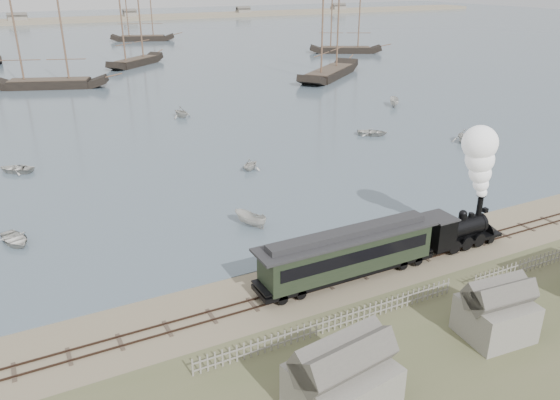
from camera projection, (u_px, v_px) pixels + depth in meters
name	position (u px, v px, depth m)	size (l,w,h in m)	color
ground	(357.00, 260.00, 43.32)	(600.00, 600.00, 0.00)	gray
harbor_water	(66.00, 41.00, 182.78)	(600.00, 336.00, 0.06)	#435660
rail_track	(372.00, 271.00, 41.67)	(120.00, 1.80, 0.16)	#37261E
picket_fence_west	(335.00, 330.00, 34.83)	(19.00, 0.10, 1.20)	slate
picket_fence_east	(545.00, 266.00, 42.46)	(15.00, 0.10, 1.20)	slate
shed_mid	(492.00, 335.00, 34.32)	(4.00, 3.50, 3.60)	slate
far_spit	(42.00, 23.00, 248.43)	(500.00, 20.00, 1.80)	gray
locomotive	(475.00, 195.00, 44.12)	(7.82, 2.92, 9.75)	black
passenger_coach	(348.00, 252.00, 39.84)	(14.47, 2.79, 3.52)	black
beached_dinghy	(344.00, 254.00, 43.39)	(3.85, 2.75, 0.80)	beige
rowboat_0	(15.00, 239.00, 45.67)	(3.78, 2.70, 0.78)	beige
rowboat_1	(250.00, 164.00, 62.62)	(2.72, 2.34, 1.43)	beige
rowboat_2	(250.00, 219.00, 48.74)	(3.38, 1.27, 1.30)	beige
rowboat_3	(372.00, 132.00, 76.19)	(4.16, 2.97, 0.86)	beige
rowboat_4	(464.00, 136.00, 72.83)	(3.45, 2.98, 1.82)	beige
rowboat_5	(394.00, 102.00, 92.77)	(3.71, 1.40, 1.43)	beige
rowboat_6	(16.00, 168.00, 62.13)	(4.08, 2.91, 0.84)	beige
rowboat_7	(181.00, 112.00, 85.48)	(3.40, 2.93, 1.79)	beige
schooner_2	(42.00, 36.00, 103.90)	(22.04, 5.09, 20.00)	black
schooner_3	(132.00, 23.00, 130.02)	(18.79, 4.34, 20.00)	black
schooner_4	(331.00, 29.00, 115.33)	(26.05, 6.01, 20.00)	black
schooner_5	(347.00, 16.00, 151.12)	(20.04, 4.62, 20.00)	black
schooner_8	(140.00, 9.00, 178.81)	(20.56, 4.74, 20.00)	black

